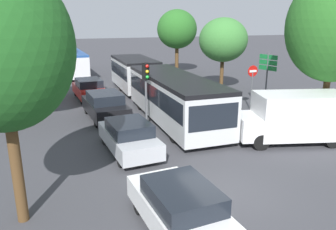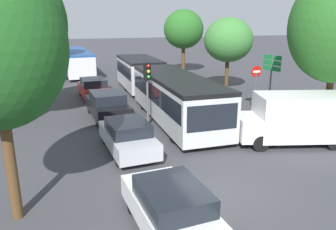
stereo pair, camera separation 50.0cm
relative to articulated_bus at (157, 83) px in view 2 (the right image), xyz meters
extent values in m
plane|color=#3D3D42|center=(-1.77, -11.74, -1.49)|extent=(200.00, 200.00, 0.00)
cube|color=silver|center=(-0.18, -3.76, -0.16)|extent=(3.08, 9.85, 2.10)
cube|color=black|center=(-0.18, -3.76, 0.22)|extent=(3.09, 9.46, 0.92)
cube|color=black|center=(-0.18, -3.76, 0.99)|extent=(3.08, 9.85, 0.20)
cube|color=silver|center=(0.27, 5.45, -0.16)|extent=(2.93, 6.78, 2.10)
cube|color=black|center=(0.27, 5.45, 0.22)|extent=(2.94, 6.51, 0.92)
cube|color=black|center=(0.27, 5.45, 0.99)|extent=(2.93, 6.78, 0.20)
cylinder|color=black|center=(0.08, 1.61, -0.16)|extent=(1.98, 1.12, 1.93)
cube|color=black|center=(-0.42, -8.58, 0.09)|extent=(2.30, 0.21, 1.13)
cylinder|color=black|center=(0.76, -6.92, -0.98)|extent=(0.36, 1.04, 1.02)
cylinder|color=black|center=(-1.43, -6.82, -0.98)|extent=(0.36, 1.04, 1.02)
cylinder|color=black|center=(1.06, -0.70, -0.98)|extent=(0.36, 1.04, 1.02)
cylinder|color=black|center=(-1.13, -0.60, -0.98)|extent=(0.36, 1.04, 1.02)
cylinder|color=black|center=(1.36, 5.39, -0.98)|extent=(0.36, 1.04, 1.02)
cylinder|color=black|center=(-0.83, 5.50, -0.98)|extent=(0.36, 1.04, 1.02)
cube|color=silver|center=(-3.73, 16.22, -0.23)|extent=(2.53, 11.36, 1.97)
cube|color=black|center=(-3.73, 16.22, 0.12)|extent=(2.55, 10.79, 0.83)
cube|color=#234C93|center=(-3.73, 16.22, 0.85)|extent=(2.53, 11.36, 0.20)
cylinder|color=black|center=(-4.79, 19.97, -1.00)|extent=(0.30, 0.99, 0.99)
cylinder|color=black|center=(-2.67, 19.96, -1.00)|extent=(0.30, 0.99, 0.99)
cylinder|color=black|center=(-4.80, 12.81, -1.00)|extent=(0.30, 0.99, 0.99)
cylinder|color=black|center=(-2.68, 12.81, -1.00)|extent=(0.30, 0.99, 0.99)
cube|color=white|center=(-3.96, -13.13, -0.92)|extent=(1.84, 4.08, 0.65)
cube|color=black|center=(-3.96, -13.23, -0.34)|extent=(1.64, 2.16, 0.50)
cylinder|color=black|center=(-4.72, -11.87, -1.19)|extent=(0.23, 0.62, 0.61)
cylinder|color=black|center=(-3.29, -11.82, -1.19)|extent=(0.23, 0.62, 0.61)
cube|color=#B7BABF|center=(-3.74, -7.21, -0.91)|extent=(1.85, 4.12, 0.66)
cube|color=black|center=(-3.74, -7.31, -0.33)|extent=(1.65, 2.18, 0.50)
cylinder|color=black|center=(-4.50, -5.94, -1.18)|extent=(0.23, 0.63, 0.62)
cylinder|color=black|center=(-3.06, -5.89, -1.18)|extent=(0.23, 0.63, 0.62)
cylinder|color=black|center=(-4.42, -8.54, -1.18)|extent=(0.23, 0.63, 0.62)
cylinder|color=black|center=(-2.97, -8.49, -1.18)|extent=(0.23, 0.63, 0.62)
cube|color=black|center=(-3.64, -1.75, -0.86)|extent=(2.03, 4.50, 0.72)
cube|color=black|center=(-3.64, -1.86, -0.22)|extent=(1.81, 2.38, 0.55)
cylinder|color=black|center=(-4.48, -0.36, -1.15)|extent=(0.25, 0.68, 0.68)
cylinder|color=black|center=(-2.90, -0.31, -1.15)|extent=(0.25, 0.68, 0.68)
cylinder|color=black|center=(-4.39, -3.20, -1.15)|extent=(0.25, 0.68, 0.68)
cylinder|color=black|center=(-2.81, -3.15, -1.15)|extent=(0.25, 0.68, 0.68)
cube|color=#B21E19|center=(-3.70, 3.65, -0.89)|extent=(1.92, 4.26, 0.68)
cube|color=black|center=(-3.70, 3.55, -0.29)|extent=(1.71, 2.25, 0.52)
cylinder|color=black|center=(-4.49, 4.97, -1.17)|extent=(0.24, 0.65, 0.64)
cylinder|color=black|center=(-3.00, 5.02, -1.17)|extent=(0.24, 0.65, 0.64)
cylinder|color=black|center=(-4.41, 2.28, -1.17)|extent=(0.24, 0.65, 0.64)
cylinder|color=black|center=(-2.91, 2.33, -1.17)|extent=(0.24, 0.65, 0.64)
cube|color=white|center=(3.94, -8.97, -0.18)|extent=(4.51, 3.14, 2.00)
cube|color=white|center=(1.56, -8.22, -0.65)|extent=(1.43, 2.08, 1.00)
cylinder|color=black|center=(1.69, -9.14, -1.13)|extent=(0.76, 0.44, 0.72)
cylinder|color=black|center=(2.19, -7.54, -1.13)|extent=(0.76, 0.44, 0.72)
cylinder|color=black|center=(4.84, -10.13, -1.13)|extent=(0.76, 0.44, 0.72)
cylinder|color=black|center=(5.34, -8.53, -1.13)|extent=(0.76, 0.44, 0.72)
cylinder|color=#56595E|center=(-1.85, -3.95, 0.21)|extent=(0.12, 0.12, 3.40)
cube|color=black|center=(-1.85, -3.95, 1.46)|extent=(0.37, 0.31, 0.90)
sphere|color=red|center=(-1.81, -4.09, 1.74)|extent=(0.18, 0.18, 0.18)
sphere|color=#EAAD14|center=(-1.81, -4.09, 1.46)|extent=(0.18, 0.18, 0.18)
sphere|color=green|center=(-1.81, -4.09, 1.18)|extent=(0.18, 0.18, 0.18)
cylinder|color=#56595E|center=(5.34, -3.29, -0.29)|extent=(0.08, 0.08, 2.40)
cylinder|color=red|center=(5.34, -3.29, 0.98)|extent=(0.70, 0.03, 0.70)
cube|color=white|center=(5.34, -3.31, 0.98)|extent=(0.50, 0.04, 0.14)
cylinder|color=#56595E|center=(6.39, -3.35, 0.31)|extent=(0.10, 0.10, 3.60)
cube|color=#197A38|center=(6.39, -3.35, 1.81)|extent=(0.30, 1.39, 0.28)
cube|color=#197A38|center=(6.39, -3.35, 1.47)|extent=(0.30, 1.39, 0.28)
cube|color=#197A38|center=(6.39, -3.35, 1.13)|extent=(0.30, 1.39, 0.28)
cylinder|color=#51381E|center=(-7.88, -10.96, 0.13)|extent=(0.30, 0.30, 3.25)
ellipsoid|color=#286623|center=(-7.51, -10.74, 2.72)|extent=(2.18, 2.18, 2.34)
cylinder|color=#51381E|center=(-7.96, -0.76, 0.05)|extent=(0.40, 0.40, 3.08)
ellipsoid|color=#1E561E|center=(-7.96, -0.76, 3.85)|extent=(5.12, 5.12, 6.05)
cylinder|color=#51381E|center=(-7.85, 10.03, 0.23)|extent=(0.34, 0.34, 3.44)
ellipsoid|color=#3D7F38|center=(-7.85, 10.03, 4.25)|extent=(4.97, 4.97, 6.14)
ellipsoid|color=#286623|center=(-8.01, 9.89, 3.33)|extent=(2.98, 2.98, 3.38)
cylinder|color=#51381E|center=(6.12, -8.24, 0.13)|extent=(0.32, 0.32, 3.24)
cylinder|color=#51381E|center=(6.59, 2.41, -0.10)|extent=(0.29, 0.29, 2.78)
ellipsoid|color=#3D7F38|center=(6.59, 2.41, 2.55)|extent=(3.76, 3.76, 3.38)
ellipsoid|color=#3D7F38|center=(6.91, 2.30, 2.04)|extent=(2.26, 2.26, 1.86)
cylinder|color=#51381E|center=(6.93, 12.17, 0.07)|extent=(0.38, 0.38, 3.13)
ellipsoid|color=#286623|center=(6.93, 12.17, 3.14)|extent=(4.14, 4.14, 3.99)
ellipsoid|color=#1E561E|center=(6.39, 11.96, 2.54)|extent=(2.48, 2.48, 2.19)
camera|label=1|loc=(-7.12, -20.06, 3.98)|focal=35.00mm
camera|label=2|loc=(-6.65, -20.24, 3.98)|focal=35.00mm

